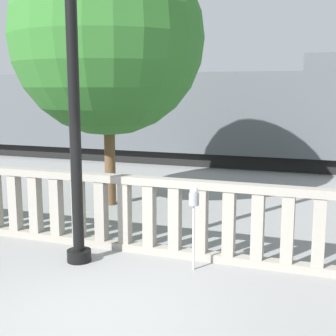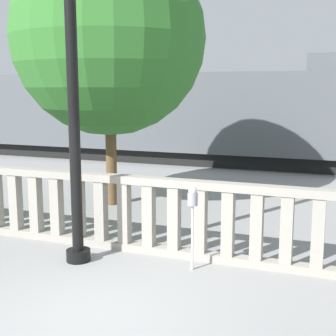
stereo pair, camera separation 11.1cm
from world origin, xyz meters
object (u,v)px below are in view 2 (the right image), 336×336
Objects in this scene: lamppost at (72,73)px; train_near at (133,114)px; parking_meter at (193,204)px; tree_left at (109,39)px.

lamppost is 0.31× the size of train_near.
lamppost reaches higher than parking_meter.
lamppost is at bearing -171.32° from parking_meter.
tree_left reaches higher than train_near.
parking_meter is 5.73m from tree_left.
tree_left is at bearing 133.10° from parking_meter.
lamppost is 12.32m from train_near.
parking_meter is at bearing -60.98° from train_near.
tree_left is (-3.31, 3.54, 3.05)m from parking_meter.
tree_left is (-1.32, 3.84, 0.97)m from lamppost.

